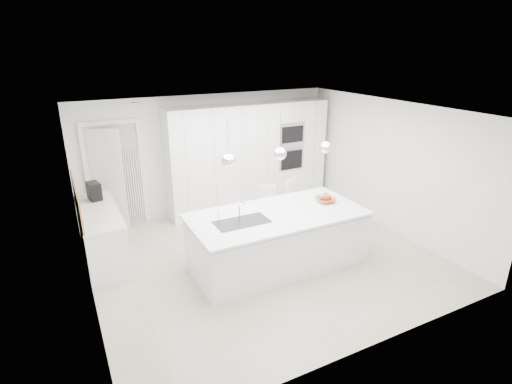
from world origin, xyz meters
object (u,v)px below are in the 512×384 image
island_base (278,241)px  bar_stool_left (271,212)px  fruit_bowl (325,200)px  espresso_machine (94,191)px  bar_stool_right (294,207)px

island_base → bar_stool_left: 1.06m
fruit_bowl → bar_stool_left: 1.14m
fruit_bowl → espresso_machine: (-3.52, 1.93, 0.11)m
bar_stool_right → island_base: bearing=-158.9°
bar_stool_right → espresso_machine: bearing=136.9°
fruit_bowl → espresso_machine: bearing=151.2°
island_base → fruit_bowl: (0.99, 0.10, 0.51)m
island_base → bar_stool_left: bar_stool_left is taller
espresso_machine → bar_stool_right: bearing=-29.0°
fruit_bowl → espresso_machine: espresso_machine is taller
island_base → bar_stool_left: size_ratio=2.86×
bar_stool_left → bar_stool_right: (0.47, -0.07, 0.03)m
fruit_bowl → bar_stool_left: (-0.58, 0.88, -0.45)m
espresso_machine → bar_stool_right: (3.41, -1.13, -0.53)m
fruit_bowl → bar_stool_right: 0.92m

